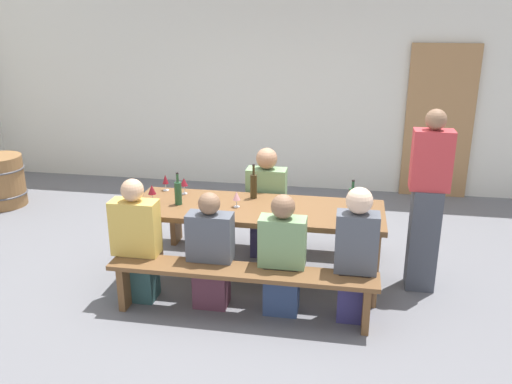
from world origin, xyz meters
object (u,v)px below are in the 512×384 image
Objects in this scene: wine_glass_3 at (288,201)px; seated_guest_near_3 at (356,257)px; seated_guest_near_2 at (282,258)px; seated_guest_far_0 at (266,205)px; wine_bottle_1 at (254,186)px; bench_far at (267,218)px; standing_host at (427,205)px; seated_guest_near_1 at (211,254)px; wooden_door at (439,122)px; tasting_table at (256,214)px; wine_bottle_2 at (352,201)px; bench_near at (241,279)px; wine_glass_1 at (237,196)px; wine_barrel at (1,181)px; seated_guest_near_0 at (136,244)px; wine_glass_0 at (184,182)px; wine_glass_4 at (165,180)px; wine_glass_2 at (152,190)px; wine_bottle_0 at (178,193)px.

seated_guest_near_3 is at bearing -37.53° from wine_glass_3.
wine_glass_3 is 0.59m from seated_guest_near_2.
wine_bottle_1 is at bearing -14.35° from seated_guest_far_0.
standing_host reaches higher than bench_far.
standing_host is at bearing -4.85° from wine_bottle_1.
wine_bottle_1 reaches higher than seated_guest_near_1.
wooden_door reaches higher than tasting_table.
bench_far is at bearing 139.99° from wine_bottle_2.
seated_guest_far_0 is at bearing 39.79° from seated_guest_near_3.
bench_near is 15.30× the size of wine_glass_1.
wine_glass_1 is at bearing 4.61° from standing_host.
bench_near is 4.32m from wine_barrel.
seated_guest_near_0 reaches higher than wine_glass_1.
wine_barrel is at bearing -103.48° from seated_guest_far_0.
wine_glass_0 is 1.42m from seated_guest_near_2.
seated_guest_far_0 is at bearing 75.65° from wine_bottle_1.
seated_guest_near_3 reaches higher than seated_guest_near_1.
bench_near is 6.63× the size of wine_bottle_1.
wine_bottle_2 reaches higher than tasting_table.
wine_glass_1 is 0.14× the size of seated_guest_near_1.
seated_guest_near_0 reaches higher than wine_glass_3.
wooden_door reaches higher than seated_guest_near_0.
wine_glass_4 is 2.15m from seated_guest_near_3.
wine_glass_0 is at bearing 155.19° from wine_glass_1.
wine_glass_2 is (-0.93, -0.32, 0.00)m from wine_bottle_1.
wine_bottle_1 is at bearing 105.36° from tasting_table.
seated_guest_near_0 is (-1.29, -0.49, -0.31)m from wine_glass_3.
standing_host is (2.55, 0.67, 0.29)m from seated_guest_near_0.
seated_guest_near_3 is at bearing -14.06° from wine_glass_2.
wine_glass_0 is 3.23m from wine_barrel.
wine_bottle_1 is 0.92m from seated_guest_near_1.
wine_bottle_2 reaches higher than wine_glass_3.
bench_near is 13.72× the size of wine_glass_0.
wooden_door reaches higher than standing_host.
seated_guest_far_0 is at bearing 88.84° from tasting_table.
wooden_door is 6.62× the size of wine_bottle_0.
wine_bottle_0 is 1.88× the size of wine_glass_4.
standing_host reaches higher than wine_bottle_1.
seated_guest_near_0 is at bearing -138.63° from wine_bottle_1.
wine_glass_0 is (-0.04, 0.30, 0.00)m from wine_bottle_0.
bench_far is at bearing 45.73° from wine_bottle_0.
wine_barrel is at bearing 162.08° from wine_bottle_2.
wine_bottle_0 is at bearing -83.18° from wine_glass_0.
wooden_door is at bearing -26.10° from seated_guest_near_2.
seated_guest_near_0 reaches higher than tasting_table.
wine_glass_3 is (1.09, -0.32, -0.02)m from wine_glass_0.
seated_guest_near_3 is 0.95m from standing_host.
standing_host is at bearing -70.28° from seated_guest_near_1.
wine_glass_2 reaches higher than wine_glass_1.
wine_glass_4 is 0.25× the size of wine_barrel.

